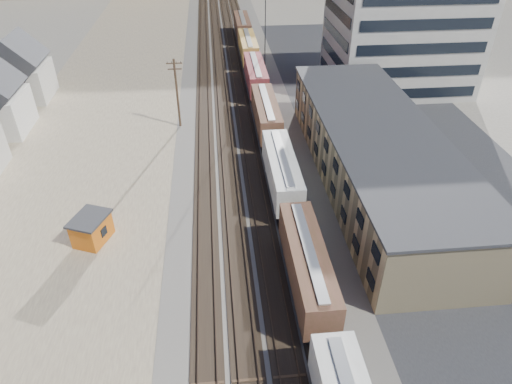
{
  "coord_description": "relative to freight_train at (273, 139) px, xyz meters",
  "views": [
    {
      "loc": [
        -3.37,
        -19.33,
        30.23
      ],
      "look_at": [
        0.46,
        19.69,
        3.0
      ],
      "focal_mm": 32.0,
      "sensor_mm": 36.0,
      "label": 1
    }
  ],
  "objects": [
    {
      "name": "parked_car_far",
      "position": [
        27.47,
        17.28,
        -1.94
      ],
      "size": [
        3.13,
        5.32,
        1.7
      ],
      "primitive_type": "imported",
      "rotation": [
        0.0,
        0.0,
        -0.24
      ],
      "color": "silver",
      "rests_on": "ground"
    },
    {
      "name": "office_tower",
      "position": [
        24.15,
        23.48,
        6.47
      ],
      "size": [
        22.6,
        18.6,
        18.45
      ],
      "color": "#9E998E",
      "rests_on": "ground"
    },
    {
      "name": "ballast_bed",
      "position": [
        -3.8,
        18.53,
        -2.76
      ],
      "size": [
        18.0,
        200.0,
        0.06
      ],
      "primitive_type": "cube",
      "color": "#4C4742",
      "rests_on": "ground"
    },
    {
      "name": "dirt_yard",
      "position": [
        -23.8,
        8.53,
        -2.78
      ],
      "size": [
        24.0,
        180.0,
        0.03
      ],
      "primitive_type": "cube",
      "color": "#6C5C4A",
      "rests_on": "ground"
    },
    {
      "name": "maintenance_shed",
      "position": [
        -19.98,
        -14.37,
        -1.32
      ],
      "size": [
        4.28,
        4.77,
        2.88
      ],
      "color": "#D06213",
      "rests_on": "ground"
    },
    {
      "name": "freight_train",
      "position": [
        0.0,
        0.0,
        0.0
      ],
      "size": [
        3.0,
        119.74,
        4.46
      ],
      "color": "black",
      "rests_on": "ground"
    },
    {
      "name": "utility_pole_north",
      "position": [
        -12.3,
        10.53,
        2.5
      ],
      "size": [
        2.2,
        0.32,
        10.0
      ],
      "color": "#382619",
      "rests_on": "ground"
    },
    {
      "name": "radio_mast",
      "position": [
        2.2,
        28.53,
        6.33
      ],
      "size": [
        1.2,
        0.16,
        18.0
      ],
      "color": "black",
      "rests_on": "ground"
    },
    {
      "name": "rail_tracks",
      "position": [
        -4.35,
        18.53,
        -2.68
      ],
      "size": [
        11.4,
        200.0,
        0.24
      ],
      "color": "black",
      "rests_on": "ground"
    },
    {
      "name": "warehouse",
      "position": [
        11.18,
        -6.47,
        0.86
      ],
      "size": [
        12.4,
        40.4,
        7.25
      ],
      "color": "tan",
      "rests_on": "ground"
    },
    {
      "name": "ground",
      "position": [
        -3.8,
        -31.47,
        -2.79
      ],
      "size": [
        300.0,
        300.0,
        0.0
      ],
      "primitive_type": "plane",
      "color": "#6B6356",
      "rests_on": "ground"
    },
    {
      "name": "parked_car_blue",
      "position": [
        20.92,
        22.27,
        -2.04
      ],
      "size": [
        5.13,
        5.85,
        1.5
      ],
      "primitive_type": "imported",
      "rotation": [
        0.0,
        0.0,
        0.61
      ],
      "color": "navy",
      "rests_on": "ground"
    },
    {
      "name": "asphalt_lot",
      "position": [
        18.2,
        3.53,
        -2.77
      ],
      "size": [
        26.0,
        120.0,
        0.04
      ],
      "primitive_type": "cube",
      "color": "#232326",
      "rests_on": "ground"
    }
  ]
}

